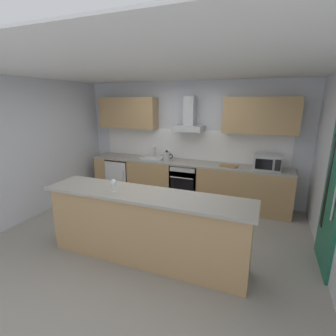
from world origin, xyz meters
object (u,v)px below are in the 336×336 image
range_hood (189,120)px  chopping_board (229,166)px  kettle (167,156)px  wine_glass (114,183)px  oven (186,182)px  microwave (267,162)px  sink (153,158)px  refrigerator (122,175)px

range_hood → chopping_board: 1.27m
kettle → wine_glass: wine_glass is taller
oven → microwave: (1.62, -0.03, 0.59)m
sink → kettle: (0.35, -0.04, 0.08)m
oven → kettle: kettle is taller
refrigerator → kettle: kettle is taller
microwave → kettle: bearing=-179.8°
sink → kettle: size_ratio=1.73×
kettle → chopping_board: kettle is taller
microwave → kettle: size_ratio=1.73×
kettle → range_hood: 0.91m
wine_glass → chopping_board: (1.19, 2.32, -0.21)m
kettle → microwave: bearing=0.2°
sink → wine_glass: size_ratio=2.81×
sink → wine_glass: (0.51, -2.36, 0.19)m
refrigerator → sink: size_ratio=1.70×
refrigerator → chopping_board: chopping_board is taller
kettle → range_hood: range_hood is taller
kettle → refrigerator: bearing=178.5°
oven → range_hood: bearing=90.0°
chopping_board → microwave: bearing=-0.3°
wine_glass → microwave: bearing=50.6°
range_hood → wine_glass: 2.58m
range_hood → wine_glass: (-0.29, -2.48, -0.67)m
sink → oven: bearing=-0.8°
refrigerator → range_hood: range_hood is taller
sink → chopping_board: sink is taller
microwave → wine_glass: (-1.91, -2.32, 0.07)m
oven → sink: 0.92m
oven → refrigerator: oven is taller
sink → range_hood: (0.79, 0.12, 0.86)m
range_hood → oven: bearing=-90.0°
range_hood → kettle: bearing=-159.8°
oven → range_hood: range_hood is taller
oven → microwave: size_ratio=1.60×
refrigerator → sink: sink is taller
range_hood → chopping_board: size_ratio=2.12×
oven → microwave: bearing=-1.0°
oven → range_hood: 1.33m
range_hood → chopping_board: range_hood is taller
refrigerator → range_hood: bearing=4.6°
microwave → sink: bearing=179.1°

